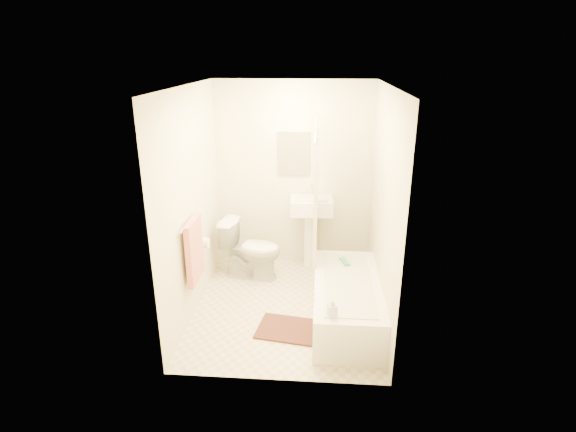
# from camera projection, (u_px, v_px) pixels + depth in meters

# --- Properties ---
(floor) EXTENTS (2.40, 2.40, 0.00)m
(floor) POSITION_uv_depth(u_px,v_px,m) (286.00, 307.00, 5.06)
(floor) COLOR beige
(floor) RESTS_ON ground
(ceiling) EXTENTS (2.40, 2.40, 0.00)m
(ceiling) POSITION_uv_depth(u_px,v_px,m) (286.00, 86.00, 4.23)
(ceiling) COLOR white
(ceiling) RESTS_ON ground
(wall_back) EXTENTS (2.00, 0.02, 2.40)m
(wall_back) POSITION_uv_depth(u_px,v_px,m) (294.00, 176.00, 5.77)
(wall_back) COLOR beige
(wall_back) RESTS_ON ground
(wall_left) EXTENTS (0.02, 2.40, 2.40)m
(wall_left) POSITION_uv_depth(u_px,v_px,m) (191.00, 204.00, 4.71)
(wall_left) COLOR beige
(wall_left) RESTS_ON ground
(wall_right) EXTENTS (0.02, 2.40, 2.40)m
(wall_right) POSITION_uv_depth(u_px,v_px,m) (384.00, 209.00, 4.57)
(wall_right) COLOR beige
(wall_right) RESTS_ON ground
(mirror) EXTENTS (0.40, 0.03, 0.55)m
(mirror) POSITION_uv_depth(u_px,v_px,m) (294.00, 153.00, 5.64)
(mirror) COLOR white
(mirror) RESTS_ON wall_back
(curtain_rod) EXTENTS (0.03, 1.70, 0.03)m
(curtain_rod) POSITION_uv_depth(u_px,v_px,m) (317.00, 127.00, 4.44)
(curtain_rod) COLOR silver
(curtain_rod) RESTS_ON wall_back
(shower_curtain) EXTENTS (0.04, 0.80, 1.55)m
(shower_curtain) POSITION_uv_depth(u_px,v_px,m) (316.00, 191.00, 5.08)
(shower_curtain) COLOR silver
(shower_curtain) RESTS_ON curtain_rod
(towel_bar) EXTENTS (0.02, 0.60, 0.02)m
(towel_bar) POSITION_uv_depth(u_px,v_px,m) (189.00, 221.00, 4.51)
(towel_bar) COLOR silver
(towel_bar) RESTS_ON wall_left
(towel) EXTENTS (0.06, 0.45, 0.66)m
(towel) POSITION_uv_depth(u_px,v_px,m) (194.00, 250.00, 4.62)
(towel) COLOR #CC7266
(towel) RESTS_ON towel_bar
(toilet_paper) EXTENTS (0.11, 0.12, 0.12)m
(toilet_paper) POSITION_uv_depth(u_px,v_px,m) (204.00, 243.00, 4.99)
(toilet_paper) COLOR white
(toilet_paper) RESTS_ON wall_left
(toilet) EXTENTS (0.81, 0.54, 0.74)m
(toilet) POSITION_uv_depth(u_px,v_px,m) (251.00, 250.00, 5.63)
(toilet) COLOR silver
(toilet) RESTS_ON floor
(sink) EXTENTS (0.56, 0.46, 1.04)m
(sink) POSITION_uv_depth(u_px,v_px,m) (311.00, 229.00, 5.85)
(sink) COLOR white
(sink) RESTS_ON floor
(bathtub) EXTENTS (0.69, 1.57, 0.44)m
(bathtub) POSITION_uv_depth(u_px,v_px,m) (347.00, 301.00, 4.75)
(bathtub) COLOR white
(bathtub) RESTS_ON floor
(bath_mat) EXTENTS (0.68, 0.55, 0.02)m
(bath_mat) POSITION_uv_depth(u_px,v_px,m) (288.00, 329.00, 4.64)
(bath_mat) COLOR #48291D
(bath_mat) RESTS_ON floor
(soap_bottle) EXTENTS (0.10, 0.10, 0.17)m
(soap_bottle) POSITION_uv_depth(u_px,v_px,m) (332.00, 308.00, 4.05)
(soap_bottle) COLOR silver
(soap_bottle) RESTS_ON bathtub
(scrub_brush) EXTENTS (0.12, 0.21, 0.04)m
(scrub_brush) POSITION_uv_depth(u_px,v_px,m) (345.00, 262.00, 5.09)
(scrub_brush) COLOR #40A369
(scrub_brush) RESTS_ON bathtub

